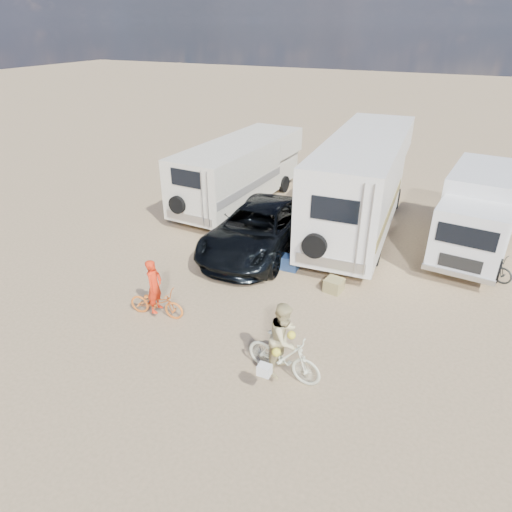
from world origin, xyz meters
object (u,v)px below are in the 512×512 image
at_px(rider_woman, 284,345).
at_px(bike_parked, 487,265).
at_px(cooler, 289,263).
at_px(bike_man, 156,303).
at_px(rv_left, 240,173).
at_px(rv_main, 361,185).
at_px(dark_suv, 258,229).
at_px(rider_man, 155,292).
at_px(box_truck, 477,216).
at_px(bike_woman, 284,356).
at_px(crate, 334,285).

xyz_separation_m(rider_woman, bike_parked, (4.18, 6.93, -0.46)).
height_order(bike_parked, cooler, bike_parked).
distance_m(bike_parked, cooler, 6.26).
bearing_deg(bike_man, rider_woman, -108.27).
distance_m(rv_left, bike_parked, 10.43).
xyz_separation_m(rv_main, bike_man, (-3.59, -8.22, -1.36)).
bearing_deg(rv_main, bike_parked, -26.44).
bearing_deg(rider_woman, dark_suv, 36.68).
bearing_deg(dark_suv, bike_man, -101.44).
relative_size(rv_main, cooler, 15.94).
bearing_deg(rider_man, bike_man, -0.00).
relative_size(box_truck, bike_woman, 2.95).
bearing_deg(dark_suv, crate, -27.21).
height_order(box_truck, cooler, box_truck).
xyz_separation_m(rv_left, rider_woman, (5.89, -9.46, -0.48)).
bearing_deg(bike_woman, rv_main, 9.83).
xyz_separation_m(rv_left, bike_man, (1.84, -8.73, -0.95)).
distance_m(rv_main, box_truck, 4.14).
xyz_separation_m(bike_parked, crate, (-4.16, -2.89, -0.22)).
bearing_deg(rv_left, box_truck, -2.50).
relative_size(bike_man, bike_parked, 0.99).
xyz_separation_m(dark_suv, rider_woman, (3.20, -5.59, 0.08)).
distance_m(rv_left, dark_suv, 4.75).
bearing_deg(rv_main, bike_woman, -89.93).
height_order(rv_left, rider_woman, rv_left).
xyz_separation_m(rv_left, dark_suv, (2.69, -3.87, -0.56)).
bearing_deg(rv_left, dark_suv, -51.83).
bearing_deg(bike_man, dark_suv, -17.93).
distance_m(rider_woman, crate, 4.10).
height_order(bike_woman, crate, bike_woman).
bearing_deg(rv_main, rider_woman, -89.93).
relative_size(bike_parked, cooler, 2.79).
bearing_deg(rider_man, cooler, -38.62).
height_order(rv_left, box_truck, box_truck).
xyz_separation_m(rv_main, bike_parked, (4.64, -2.02, -1.36)).
relative_size(bike_woman, rider_man, 1.20).
bearing_deg(rider_man, rider_woman, -108.27).
bearing_deg(rv_left, rv_main, -2.01).
height_order(rider_man, bike_parked, rider_man).
bearing_deg(rider_woman, box_truck, -16.33).
bearing_deg(bike_parked, cooler, 136.71).
height_order(bike_man, bike_woman, bike_woman).
relative_size(dark_suv, crate, 11.51).
distance_m(rider_man, rider_woman, 4.12).
bearing_deg(cooler, bike_man, -121.62).
distance_m(rider_man, cooler, 4.68).
relative_size(rv_left, bike_parked, 4.70).
xyz_separation_m(bike_man, bike_woman, (4.05, -0.73, 0.14)).
relative_size(rider_man, cooler, 2.67).
distance_m(cooler, crate, 1.85).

